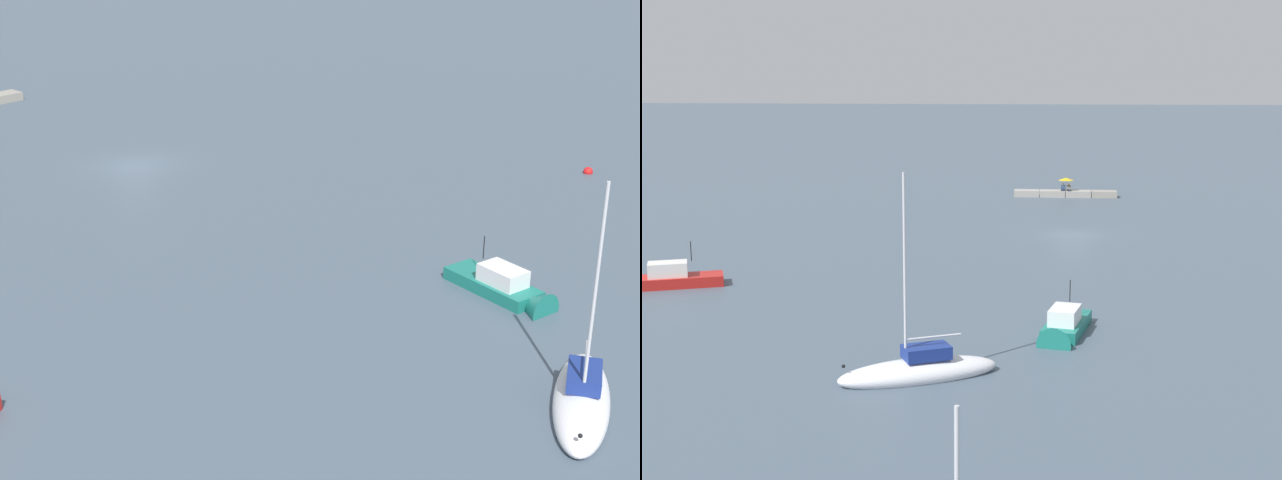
# 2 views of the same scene
# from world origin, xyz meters

# --- Properties ---
(ground_plane) EXTENTS (500.00, 500.00, 0.00)m
(ground_plane) POSITION_xyz_m (0.00, 0.00, 0.00)
(ground_plane) COLOR #475666
(sailboat_white_mid) EXTENTS (6.91, 4.60, 8.77)m
(sailboat_white_mid) POSITION_xyz_m (7.21, 33.59, 0.33)
(sailboat_white_mid) COLOR silver
(sailboat_white_mid) RESTS_ON ground_plane
(motorboat_teal_mid) EXTENTS (2.74, 5.55, 2.98)m
(motorboat_teal_mid) POSITION_xyz_m (1.25, 27.08, 0.32)
(motorboat_teal_mid) COLOR #197266
(motorboat_teal_mid) RESTS_ON ground_plane
(mooring_buoy_mid) EXTENTS (0.57, 0.57, 0.57)m
(mooring_buoy_mid) POSITION_xyz_m (-17.14, 21.67, 0.10)
(mooring_buoy_mid) COLOR red
(mooring_buoy_mid) RESTS_ON ground_plane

